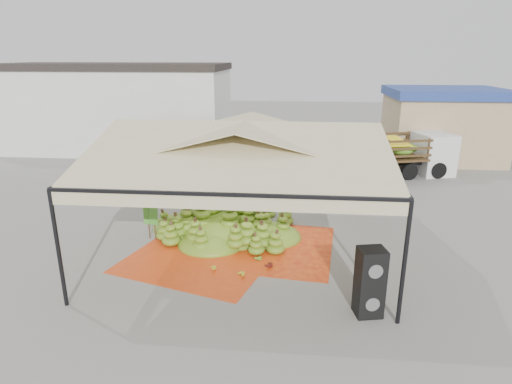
# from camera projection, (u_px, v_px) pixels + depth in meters

# --- Properties ---
(ground) EXTENTS (90.00, 90.00, 0.00)m
(ground) POSITION_uv_depth(u_px,v_px,m) (246.00, 243.00, 14.02)
(ground) COLOR slate
(ground) RESTS_ON ground
(canopy_tent) EXTENTS (8.10, 8.10, 4.00)m
(canopy_tent) POSITION_uv_depth(u_px,v_px,m) (245.00, 144.00, 13.01)
(canopy_tent) COLOR black
(canopy_tent) RESTS_ON ground
(building_white) EXTENTS (14.30, 6.30, 5.40)m
(building_white) POSITION_uv_depth(u_px,v_px,m) (116.00, 107.00, 27.34)
(building_white) COLOR silver
(building_white) RESTS_ON ground
(building_tan) EXTENTS (6.30, 5.30, 4.10)m
(building_tan) POSITION_uv_depth(u_px,v_px,m) (442.00, 124.00, 24.82)
(building_tan) COLOR tan
(building_tan) RESTS_ON ground
(tarp_left) EXTENTS (5.16, 5.03, 0.01)m
(tarp_left) POSITION_uv_depth(u_px,v_px,m) (202.00, 256.00, 13.12)
(tarp_left) COLOR #CC4513
(tarp_left) RESTS_ON ground
(tarp_right) EXTENTS (4.21, 4.37, 0.01)m
(tarp_right) POSITION_uv_depth(u_px,v_px,m) (272.00, 247.00, 13.78)
(tarp_right) COLOR orange
(tarp_right) RESTS_ON ground
(banana_heap) EXTENTS (6.21, 5.41, 1.18)m
(banana_heap) POSITION_uv_depth(u_px,v_px,m) (228.00, 217.00, 14.65)
(banana_heap) COLOR #54841B
(banana_heap) RESTS_ON ground
(hand_yellow_a) EXTENTS (0.49, 0.45, 0.18)m
(hand_yellow_a) POSITION_uv_depth(u_px,v_px,m) (211.00, 268.00, 12.25)
(hand_yellow_a) COLOR gold
(hand_yellow_a) RESTS_ON ground
(hand_yellow_b) EXTENTS (0.53, 0.51, 0.19)m
(hand_yellow_b) POSITION_uv_depth(u_px,v_px,m) (239.00, 274.00, 11.89)
(hand_yellow_b) COLOR gold
(hand_yellow_b) RESTS_ON ground
(hand_red_a) EXTENTS (0.57, 0.51, 0.22)m
(hand_red_a) POSITION_uv_depth(u_px,v_px,m) (266.00, 263.00, 12.45)
(hand_red_a) COLOR #511512
(hand_red_a) RESTS_ON ground
(hand_red_b) EXTENTS (0.48, 0.40, 0.21)m
(hand_red_b) POSITION_uv_depth(u_px,v_px,m) (365.00, 298.00, 10.70)
(hand_red_b) COLOR #5A2E14
(hand_red_b) RESTS_ON ground
(hand_green) EXTENTS (0.52, 0.50, 0.18)m
(hand_green) POSITION_uv_depth(u_px,v_px,m) (257.00, 256.00, 12.93)
(hand_green) COLOR #427C19
(hand_green) RESTS_ON ground
(hanging_bunches) EXTENTS (1.74, 0.24, 0.20)m
(hanging_bunches) POSITION_uv_depth(u_px,v_px,m) (298.00, 157.00, 14.36)
(hanging_bunches) COLOR #427217
(hanging_bunches) RESTS_ON ground
(speaker_stack) EXTENTS (0.71, 0.65, 1.70)m
(speaker_stack) POSITION_uv_depth(u_px,v_px,m) (370.00, 282.00, 9.96)
(speaker_stack) COLOR black
(speaker_stack) RESTS_ON ground
(banana_leaves) EXTENTS (0.96, 1.36, 3.70)m
(banana_leaves) POSITION_uv_depth(u_px,v_px,m) (154.00, 234.00, 14.80)
(banana_leaves) COLOR #316E1D
(banana_leaves) RESTS_ON ground
(vendor) EXTENTS (0.64, 0.53, 1.49)m
(vendor) POSITION_uv_depth(u_px,v_px,m) (272.00, 183.00, 18.00)
(vendor) COLOR gray
(vendor) RESTS_ON ground
(truck_left) EXTENTS (7.25, 3.75, 2.37)m
(truck_left) POSITION_uv_depth(u_px,v_px,m) (204.00, 146.00, 21.91)
(truck_left) COLOR #452B17
(truck_left) RESTS_ON ground
(truck_right) EXTENTS (6.43, 3.57, 2.09)m
(truck_right) POSITION_uv_depth(u_px,v_px,m) (397.00, 150.00, 21.61)
(truck_right) COLOR #4C3719
(truck_right) RESTS_ON ground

